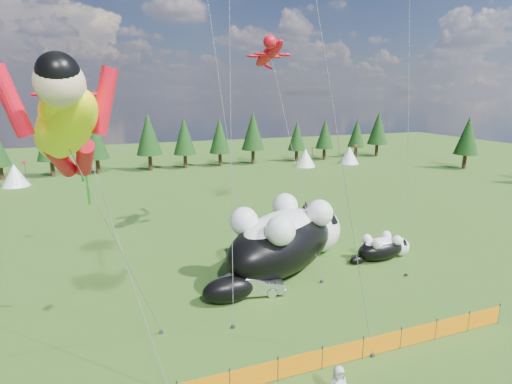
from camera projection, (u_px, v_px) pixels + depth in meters
ground at (272, 334)px, 19.13m from camera, size 160.00×160.00×0.00m
safety_fence at (300, 364)px, 16.27m from camera, size 22.06×0.06×1.10m
tree_line at (158, 143)px, 59.19m from camera, size 90.00×4.00×8.00m
festival_tents at (238, 162)px, 58.92m from camera, size 50.00×3.20×2.80m
cat_large at (287, 238)px, 25.82m from camera, size 11.39×8.63×4.55m
cat_small at (383, 247)px, 27.69m from camera, size 4.92×1.99×1.78m
car at (251, 284)px, 22.81m from camera, size 4.00×2.03×1.26m
superhero_kite at (65, 127)px, 12.51m from camera, size 6.32×6.96×13.06m
gecko_kite at (269, 54)px, 30.09m from camera, size 3.53×13.17×17.12m
flower_kite at (70, 98)px, 17.08m from camera, size 4.87×7.77×12.74m
diamond_kite_d at (208, 1)px, 24.22m from camera, size 1.43×5.77×18.59m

